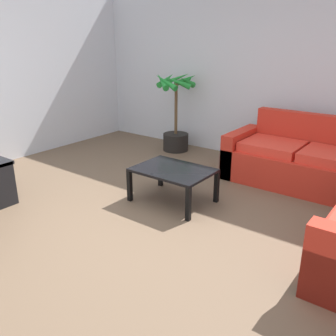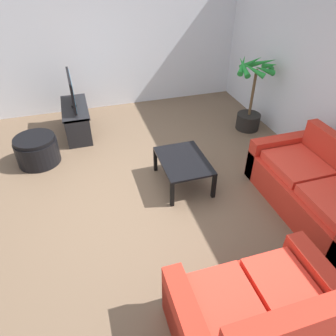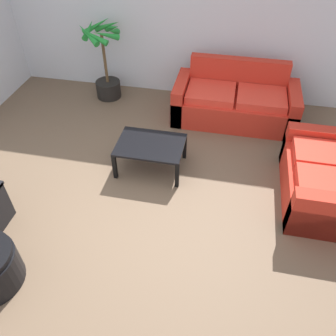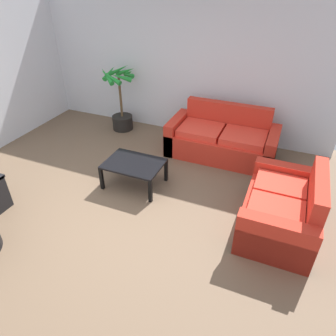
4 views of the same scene
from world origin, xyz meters
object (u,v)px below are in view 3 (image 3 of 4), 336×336
(coffee_table, at_px, (150,147))
(couch_main, at_px, (235,103))
(couch_loveseat, at_px, (326,180))
(potted_palm, at_px, (106,67))

(coffee_table, bearing_deg, couch_main, 54.46)
(couch_loveseat, height_order, potted_palm, potted_palm)
(coffee_table, distance_m, potted_palm, 2.12)
(couch_main, height_order, potted_palm, potted_palm)
(couch_main, relative_size, couch_loveseat, 1.35)
(couch_main, bearing_deg, potted_palm, 173.28)
(potted_palm, bearing_deg, couch_loveseat, -28.03)
(potted_palm, bearing_deg, coffee_table, -54.94)
(coffee_table, relative_size, potted_palm, 0.67)
(couch_main, bearing_deg, couch_loveseat, -52.58)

